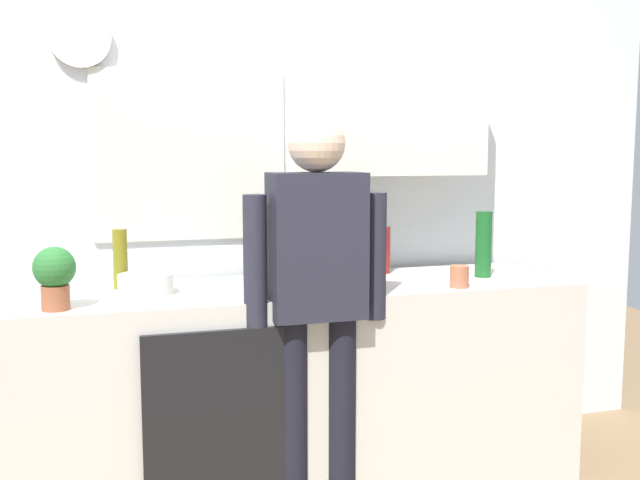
{
  "coord_description": "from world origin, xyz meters",
  "views": [
    {
      "loc": [
        -0.79,
        -2.64,
        1.45
      ],
      "look_at": [
        0.09,
        0.25,
        1.09
      ],
      "focal_mm": 40.7,
      "sensor_mm": 36.0,
      "label": 1
    }
  ],
  "objects_px": {
    "bottle_amber_beer": "(340,263)",
    "cup_terracotta_mug": "(459,277)",
    "coffee_maker": "(286,246)",
    "dish_soap": "(314,275)",
    "bottle_green_wine": "(483,244)",
    "potted_plant": "(55,274)",
    "cup_blue_mug": "(367,275)",
    "mixing_bowl": "(146,284)",
    "person_at_sink": "(317,285)",
    "cup_white_mug": "(282,279)",
    "bottle_olive_oil": "(120,259)",
    "bottle_red_vinegar": "(383,250)"
  },
  "relations": [
    {
      "from": "person_at_sink",
      "to": "potted_plant",
      "type": "bearing_deg",
      "value": -175.89
    },
    {
      "from": "bottle_olive_oil",
      "to": "potted_plant",
      "type": "relative_size",
      "value": 1.09
    },
    {
      "from": "person_at_sink",
      "to": "dish_soap",
      "type": "bearing_deg",
      "value": 88.57
    },
    {
      "from": "bottle_green_wine",
      "to": "cup_white_mug",
      "type": "distance_m",
      "value": 0.97
    },
    {
      "from": "bottle_olive_oil",
      "to": "potted_plant",
      "type": "bearing_deg",
      "value": -123.54
    },
    {
      "from": "bottle_red_vinegar",
      "to": "potted_plant",
      "type": "distance_m",
      "value": 1.49
    },
    {
      "from": "coffee_maker",
      "to": "cup_blue_mug",
      "type": "xyz_separation_m",
      "value": [
        0.27,
        -0.32,
        -0.1
      ]
    },
    {
      "from": "bottle_green_wine",
      "to": "person_at_sink",
      "type": "xyz_separation_m",
      "value": [
        -0.87,
        -0.27,
        -0.09
      ]
    },
    {
      "from": "bottle_green_wine",
      "to": "cup_terracotta_mug",
      "type": "xyz_separation_m",
      "value": [
        -0.23,
        -0.21,
        -0.1
      ]
    },
    {
      "from": "bottle_amber_beer",
      "to": "cup_terracotta_mug",
      "type": "relative_size",
      "value": 2.5
    },
    {
      "from": "bottle_green_wine",
      "to": "bottle_amber_beer",
      "type": "bearing_deg",
      "value": -168.93
    },
    {
      "from": "person_at_sink",
      "to": "cup_blue_mug",
      "type": "bearing_deg",
      "value": 42.91
    },
    {
      "from": "bottle_red_vinegar",
      "to": "bottle_amber_beer",
      "type": "bearing_deg",
      "value": -132.21
    },
    {
      "from": "cup_blue_mug",
      "to": "cup_white_mug",
      "type": "xyz_separation_m",
      "value": [
        -0.36,
        0.02,
        -0.0
      ]
    },
    {
      "from": "cup_blue_mug",
      "to": "mixing_bowl",
      "type": "bearing_deg",
      "value": 172.5
    },
    {
      "from": "bottle_green_wine",
      "to": "person_at_sink",
      "type": "bearing_deg",
      "value": -162.93
    },
    {
      "from": "bottle_green_wine",
      "to": "dish_soap",
      "type": "bearing_deg",
      "value": -168.61
    },
    {
      "from": "bottle_green_wine",
      "to": "bottle_amber_beer",
      "type": "relative_size",
      "value": 1.3
    },
    {
      "from": "cup_white_mug",
      "to": "cup_terracotta_mug",
      "type": "bearing_deg",
      "value": -11.24
    },
    {
      "from": "bottle_amber_beer",
      "to": "cup_terracotta_mug",
      "type": "distance_m",
      "value": 0.52
    },
    {
      "from": "bottle_green_wine",
      "to": "bottle_red_vinegar",
      "type": "bearing_deg",
      "value": 149.79
    },
    {
      "from": "bottle_red_vinegar",
      "to": "bottle_green_wine",
      "type": "relative_size",
      "value": 0.73
    },
    {
      "from": "mixing_bowl",
      "to": "dish_soap",
      "type": "relative_size",
      "value": 1.22
    },
    {
      "from": "coffee_maker",
      "to": "cup_terracotta_mug",
      "type": "relative_size",
      "value": 3.59
    },
    {
      "from": "cup_white_mug",
      "to": "dish_soap",
      "type": "xyz_separation_m",
      "value": [
        0.1,
        -0.11,
        0.03
      ]
    },
    {
      "from": "cup_terracotta_mug",
      "to": "cup_white_mug",
      "type": "height_order",
      "value": "cup_white_mug"
    },
    {
      "from": "dish_soap",
      "to": "coffee_maker",
      "type": "bearing_deg",
      "value": 91.54
    },
    {
      "from": "cup_terracotta_mug",
      "to": "dish_soap",
      "type": "distance_m",
      "value": 0.63
    },
    {
      "from": "potted_plant",
      "to": "dish_soap",
      "type": "bearing_deg",
      "value": 0.52
    },
    {
      "from": "bottle_red_vinegar",
      "to": "bottle_amber_beer",
      "type": "distance_m",
      "value": 0.51
    },
    {
      "from": "bottle_amber_beer",
      "to": "person_at_sink",
      "type": "xyz_separation_m",
      "value": [
        -0.14,
        -0.12,
        -0.06
      ]
    },
    {
      "from": "bottle_green_wine",
      "to": "cup_terracotta_mug",
      "type": "relative_size",
      "value": 3.26
    },
    {
      "from": "bottle_red_vinegar",
      "to": "cup_blue_mug",
      "type": "bearing_deg",
      "value": -122.66
    },
    {
      "from": "cup_terracotta_mug",
      "to": "potted_plant",
      "type": "xyz_separation_m",
      "value": [
        -1.6,
        0.03,
        0.09
      ]
    },
    {
      "from": "coffee_maker",
      "to": "bottle_amber_beer",
      "type": "bearing_deg",
      "value": -70.77
    },
    {
      "from": "bottle_green_wine",
      "to": "bottle_olive_oil",
      "type": "xyz_separation_m",
      "value": [
        -1.59,
        0.18,
        -0.02
      ]
    },
    {
      "from": "bottle_olive_oil",
      "to": "person_at_sink",
      "type": "bearing_deg",
      "value": -31.83
    },
    {
      "from": "coffee_maker",
      "to": "dish_soap",
      "type": "distance_m",
      "value": 0.41
    },
    {
      "from": "mixing_bowl",
      "to": "person_at_sink",
      "type": "height_order",
      "value": "person_at_sink"
    },
    {
      "from": "potted_plant",
      "to": "bottle_olive_oil",
      "type": "bearing_deg",
      "value": 56.46
    },
    {
      "from": "cup_terracotta_mug",
      "to": "potted_plant",
      "type": "height_order",
      "value": "potted_plant"
    },
    {
      "from": "cup_terracotta_mug",
      "to": "mixing_bowl",
      "type": "xyz_separation_m",
      "value": [
        -1.27,
        0.24,
        -0.01
      ]
    },
    {
      "from": "mixing_bowl",
      "to": "potted_plant",
      "type": "relative_size",
      "value": 0.96
    },
    {
      "from": "dish_soap",
      "to": "bottle_green_wine",
      "type": "bearing_deg",
      "value": 11.39
    },
    {
      "from": "cup_terracotta_mug",
      "to": "potted_plant",
      "type": "bearing_deg",
      "value": 179.08
    },
    {
      "from": "potted_plant",
      "to": "person_at_sink",
      "type": "height_order",
      "value": "person_at_sink"
    },
    {
      "from": "cup_blue_mug",
      "to": "dish_soap",
      "type": "height_order",
      "value": "dish_soap"
    },
    {
      "from": "coffee_maker",
      "to": "dish_soap",
      "type": "bearing_deg",
      "value": -88.46
    },
    {
      "from": "bottle_green_wine",
      "to": "mixing_bowl",
      "type": "xyz_separation_m",
      "value": [
        -1.5,
        0.03,
        -0.11
      ]
    },
    {
      "from": "potted_plant",
      "to": "dish_soap",
      "type": "relative_size",
      "value": 1.28
    }
  ]
}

